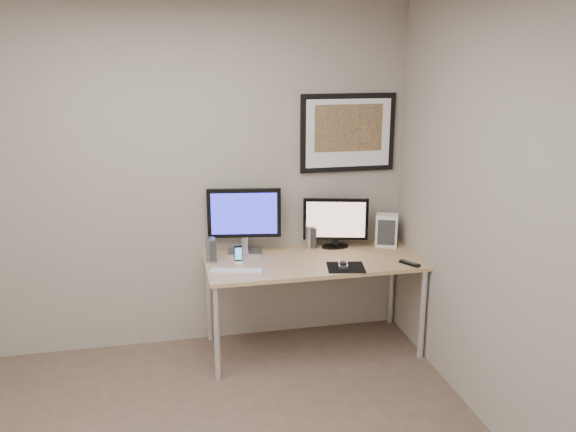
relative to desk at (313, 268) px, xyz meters
name	(u,v)px	position (x,y,z in m)	size (l,w,h in m)	color
room	(175,166)	(-1.00, -0.90, 0.98)	(3.60, 3.60, 3.60)	white
desk	(313,268)	(0.00, 0.00, 0.00)	(1.60, 0.70, 0.73)	#9E734C
framed_art	(348,133)	(0.35, 0.33, 0.96)	(0.75, 0.04, 0.60)	black
monitor_large	(244,218)	(-0.48, 0.25, 0.35)	(0.56, 0.22, 0.51)	#B1B1B6
monitor_tv	(336,222)	(0.24, 0.23, 0.28)	(0.50, 0.17, 0.40)	black
speaker_left	(211,250)	(-0.75, 0.10, 0.16)	(0.07, 0.07, 0.19)	#B1B1B6
speaker_right	(310,237)	(0.04, 0.26, 0.16)	(0.07, 0.07, 0.18)	#B1B1B6
phone_dock	(238,254)	(-0.56, 0.04, 0.13)	(0.06, 0.06, 0.13)	black
keyboard	(236,271)	(-0.60, -0.14, 0.07)	(0.39, 0.10, 0.01)	silver
mousepad	(346,267)	(0.19, -0.22, 0.07)	(0.27, 0.24, 0.00)	black
mouse	(343,264)	(0.17, -0.20, 0.09)	(0.06, 0.11, 0.04)	black
remote	(410,263)	(0.66, -0.26, 0.08)	(0.04, 0.16, 0.02)	black
fan_unit	(387,230)	(0.65, 0.19, 0.20)	(0.17, 0.12, 0.26)	white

